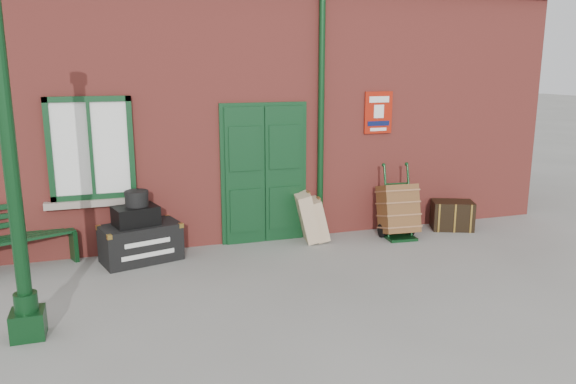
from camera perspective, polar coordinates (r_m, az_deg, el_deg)
name	(u,v)px	position (r m, az deg, el deg)	size (l,w,h in m)	color
ground	(313,268)	(8.07, 2.56, -7.75)	(80.00, 80.00, 0.00)	gray
station_building	(250,101)	(10.92, -3.87, 9.24)	(10.30, 4.30, 4.36)	#A83F36
canopy_column	(16,209)	(6.30, -25.94, -1.58)	(0.34, 0.34, 3.61)	black
bench	(15,236)	(8.81, -26.01, -4.02)	(1.61, 1.00, 0.95)	#0E3418
houdini_trunk	(141,243)	(8.57, -14.72, -4.99)	(1.11, 0.61, 0.55)	black
strongbox	(136,216)	(8.45, -15.22, -2.33)	(0.61, 0.44, 0.28)	black
hatbox	(137,198)	(8.42, -15.12, -0.63)	(0.33, 0.33, 0.22)	black
suitcase_back	(307,217)	(9.18, 1.93, -2.52)	(0.22, 0.56, 0.79)	tan
suitcase_front	(317,219)	(9.26, 2.98, -2.77)	(0.20, 0.51, 0.67)	tan
porter_trolley	(398,210)	(9.54, 11.13, -1.80)	(0.63, 0.68, 1.21)	black
dark_trunk	(452,215)	(10.29, 16.34, -2.27)	(0.70, 0.45, 0.50)	black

